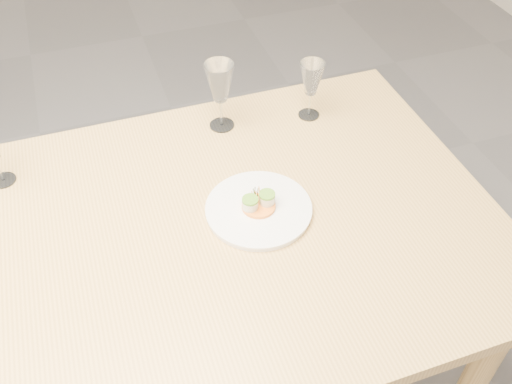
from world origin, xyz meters
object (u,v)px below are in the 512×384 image
object	(u,v)px
dinner_plate	(259,208)
dining_table	(9,298)
wine_glass_2	(220,84)
wine_glass_3	(311,80)

from	to	relation	value
dinner_plate	dining_table	bearing A→B (deg)	-178.90
dining_table	wine_glass_2	distance (m)	0.76
dining_table	dinner_plate	world-z (taller)	dinner_plate
wine_glass_2	dining_table	bearing A→B (deg)	-149.21
dinner_plate	wine_glass_2	bearing A→B (deg)	88.02
dining_table	wine_glass_3	distance (m)	0.97
dinner_plate	wine_glass_2	xyz separation A→B (m)	(0.01, 0.36, 0.13)
wine_glass_3	dining_table	bearing A→B (deg)	-159.16
dining_table	dinner_plate	size ratio (longest dim) A/B	9.02
dining_table	wine_glass_3	size ratio (longest dim) A/B	13.43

